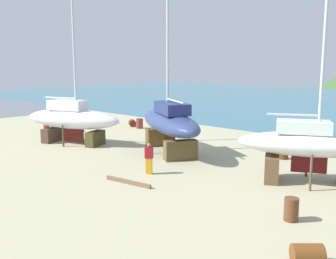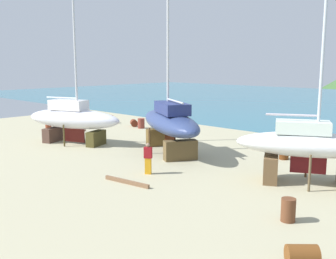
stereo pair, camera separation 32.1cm
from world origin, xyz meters
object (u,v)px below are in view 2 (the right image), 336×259
(barrel_tipped_right, at_px, (134,123))
(barrel_rust_near, at_px, (141,123))
(sailboat_far_slipway, at_px, (309,146))
(barrel_rust_mid, at_px, (288,210))
(barrel_blue_faded, at_px, (284,153))
(barrel_rust_far, at_px, (302,255))
(sailboat_small_center, at_px, (73,119))
(worker, at_px, (148,158))
(barrel_tipped_center, at_px, (48,126))
(sailboat_mid_port, at_px, (170,122))
(barrel_ochre, at_px, (110,119))

(barrel_tipped_right, bearing_deg, barrel_rust_near, -11.43)
(sailboat_far_slipway, bearing_deg, barrel_tipped_right, 135.10)
(barrel_rust_mid, bearing_deg, barrel_tipped_right, 152.46)
(barrel_blue_faded, bearing_deg, barrel_rust_far, -60.54)
(barrel_tipped_right, bearing_deg, barrel_rust_mid, -27.54)
(barrel_rust_near, bearing_deg, sailboat_small_center, -79.55)
(sailboat_small_center, relative_size, barrel_blue_faded, 14.20)
(worker, bearing_deg, barrel_blue_faded, 122.66)
(barrel_rust_far, relative_size, barrel_tipped_center, 1.18)
(barrel_blue_faded, height_order, barrel_rust_near, barrel_rust_near)
(sailboat_small_center, height_order, barrel_tipped_center, sailboat_small_center)
(sailboat_mid_port, relative_size, worker, 8.59)
(barrel_rust_near, bearing_deg, barrel_tipped_right, 168.57)
(sailboat_small_center, height_order, barrel_rust_mid, sailboat_small_center)
(sailboat_mid_port, xyz_separation_m, worker, (2.82, -4.76, -1.20))
(sailboat_mid_port, height_order, barrel_tipped_center, sailboat_mid_port)
(sailboat_small_center, distance_m, barrel_rust_near, 8.71)
(barrel_ochre, bearing_deg, worker, -31.91)
(barrel_rust_mid, height_order, barrel_rust_far, barrel_rust_mid)
(barrel_rust_mid, relative_size, barrel_tipped_right, 1.01)
(sailboat_mid_port, relative_size, barrel_tipped_right, 16.58)
(barrel_rust_far, relative_size, barrel_tipped_right, 1.03)
(sailboat_mid_port, height_order, sailboat_far_slipway, sailboat_mid_port)
(sailboat_mid_port, distance_m, barrel_tipped_center, 14.51)
(barrel_ochre, distance_m, barrel_tipped_right, 3.35)
(barrel_ochre, height_order, barrel_tipped_right, barrel_ochre)
(barrel_rust_near, xyz_separation_m, barrel_ochre, (-4.67, -0.05, -0.06))
(barrel_ochre, bearing_deg, barrel_rust_far, -27.20)
(barrel_blue_faded, bearing_deg, barrel_tipped_right, 172.42)
(worker, bearing_deg, barrel_rust_mid, 52.03)
(barrel_blue_faded, xyz_separation_m, barrel_ochre, (-20.34, 1.94, -0.03))
(sailboat_small_center, relative_size, barrel_ochre, 15.26)
(sailboat_far_slipway, height_order, barrel_blue_faded, sailboat_far_slipway)
(sailboat_mid_port, relative_size, barrel_rust_far, 16.04)
(sailboat_small_center, xyz_separation_m, barrel_ochre, (-6.22, 8.39, -1.52))
(worker, relative_size, barrel_tipped_center, 2.21)
(sailboat_mid_port, distance_m, sailboat_small_center, 8.00)
(sailboat_small_center, bearing_deg, barrel_rust_near, 79.66)
(worker, bearing_deg, barrel_rust_far, 38.34)
(barrel_rust_near, bearing_deg, barrel_rust_mid, -28.46)
(barrel_tipped_right, bearing_deg, sailboat_small_center, -71.67)
(barrel_rust_near, distance_m, barrel_ochre, 4.67)
(barrel_tipped_center, bearing_deg, worker, -12.05)
(sailboat_far_slipway, xyz_separation_m, barrel_rust_mid, (1.57, -5.14, -1.52))
(barrel_blue_faded, relative_size, barrel_rust_far, 0.93)
(barrel_rust_near, height_order, barrel_tipped_right, barrel_rust_near)
(barrel_rust_near, bearing_deg, barrel_tipped_center, -128.77)
(sailboat_mid_port, height_order, barrel_ochre, sailboat_mid_port)
(sailboat_mid_port, xyz_separation_m, barrel_rust_mid, (11.54, -5.57, -1.65))
(worker, relative_size, barrel_rust_near, 1.88)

